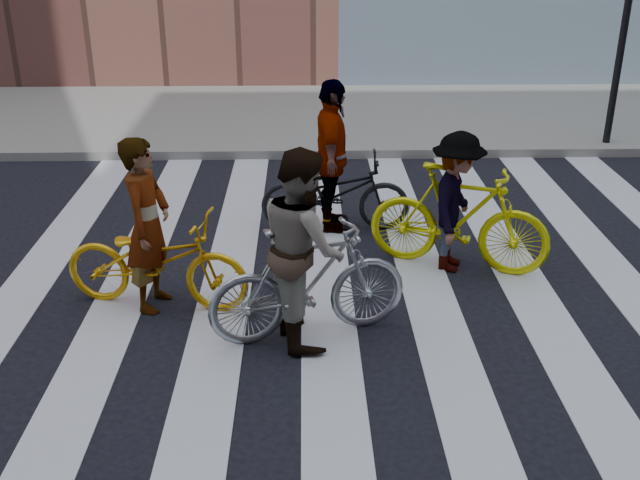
{
  "coord_description": "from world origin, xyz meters",
  "views": [
    {
      "loc": [
        -0.78,
        -6.89,
        3.81
      ],
      "look_at": [
        -0.62,
        0.3,
        0.62
      ],
      "focal_mm": 42.0,
      "sensor_mm": 36.0,
      "label": 1
    }
  ],
  "objects_px": {
    "rider_rear": "(331,157)",
    "bike_silver_mid": "(308,282)",
    "traffic_signal": "(629,14)",
    "bike_yellow_left": "(156,261)",
    "rider_right": "(456,202)",
    "bike_dark_rear": "(335,193)",
    "rider_left": "(148,225)",
    "rider_mid": "(303,247)",
    "bike_yellow_right": "(459,218)"
  },
  "relations": [
    {
      "from": "rider_mid",
      "to": "traffic_signal",
      "type": "bearing_deg",
      "value": -56.35
    },
    {
      "from": "bike_silver_mid",
      "to": "rider_rear",
      "type": "bearing_deg",
      "value": -21.71
    },
    {
      "from": "rider_mid",
      "to": "bike_silver_mid",
      "type": "bearing_deg",
      "value": -105.01
    },
    {
      "from": "bike_yellow_left",
      "to": "rider_mid",
      "type": "distance_m",
      "value": 1.7
    },
    {
      "from": "rider_mid",
      "to": "bike_yellow_left",
      "type": "bearing_deg",
      "value": 51.71
    },
    {
      "from": "bike_dark_rear",
      "to": "rider_right",
      "type": "distance_m",
      "value": 1.78
    },
    {
      "from": "bike_yellow_right",
      "to": "bike_dark_rear",
      "type": "relative_size",
      "value": 1.08
    },
    {
      "from": "bike_dark_rear",
      "to": "traffic_signal",
      "type": "bearing_deg",
      "value": -54.71
    },
    {
      "from": "bike_yellow_left",
      "to": "rider_rear",
      "type": "relative_size",
      "value": 1.0
    },
    {
      "from": "bike_yellow_right",
      "to": "traffic_signal",
      "type": "bearing_deg",
      "value": -17.26
    },
    {
      "from": "bike_dark_rear",
      "to": "rider_left",
      "type": "relative_size",
      "value": 1.04
    },
    {
      "from": "rider_left",
      "to": "rider_rear",
      "type": "relative_size",
      "value": 0.93
    },
    {
      "from": "traffic_signal",
      "to": "rider_mid",
      "type": "relative_size",
      "value": 1.75
    },
    {
      "from": "bike_yellow_left",
      "to": "bike_silver_mid",
      "type": "relative_size",
      "value": 1.01
    },
    {
      "from": "rider_right",
      "to": "rider_rear",
      "type": "xyz_separation_m",
      "value": [
        -1.35,
        1.17,
        0.17
      ]
    },
    {
      "from": "bike_yellow_left",
      "to": "rider_mid",
      "type": "bearing_deg",
      "value": -101.77
    },
    {
      "from": "rider_left",
      "to": "bike_yellow_left",
      "type": "bearing_deg",
      "value": -78.49
    },
    {
      "from": "rider_rear",
      "to": "bike_silver_mid",
      "type": "bearing_deg",
      "value": 174.3
    },
    {
      "from": "traffic_signal",
      "to": "bike_yellow_right",
      "type": "relative_size",
      "value": 1.62
    },
    {
      "from": "bike_dark_rear",
      "to": "rider_mid",
      "type": "distance_m",
      "value": 2.71
    },
    {
      "from": "bike_yellow_right",
      "to": "rider_left",
      "type": "distance_m",
      "value": 3.43
    },
    {
      "from": "bike_silver_mid",
      "to": "rider_mid",
      "type": "bearing_deg",
      "value": 74.99
    },
    {
      "from": "bike_dark_rear",
      "to": "bike_silver_mid",
      "type": "bearing_deg",
      "value": 173.24
    },
    {
      "from": "traffic_signal",
      "to": "rider_right",
      "type": "height_order",
      "value": "traffic_signal"
    },
    {
      "from": "bike_yellow_right",
      "to": "rider_right",
      "type": "relative_size",
      "value": 1.27
    },
    {
      "from": "rider_right",
      "to": "rider_rear",
      "type": "bearing_deg",
      "value": 69.64
    },
    {
      "from": "traffic_signal",
      "to": "rider_right",
      "type": "distance_m",
      "value": 5.83
    },
    {
      "from": "bike_dark_rear",
      "to": "rider_right",
      "type": "bearing_deg",
      "value": -130.97
    },
    {
      "from": "traffic_signal",
      "to": "bike_yellow_right",
      "type": "xyz_separation_m",
      "value": [
        -3.44,
        -4.44,
        -1.66
      ]
    },
    {
      "from": "traffic_signal",
      "to": "rider_mid",
      "type": "height_order",
      "value": "traffic_signal"
    },
    {
      "from": "bike_silver_mid",
      "to": "bike_dark_rear",
      "type": "height_order",
      "value": "bike_silver_mid"
    },
    {
      "from": "rider_left",
      "to": "rider_mid",
      "type": "bearing_deg",
      "value": -101.1
    },
    {
      "from": "bike_silver_mid",
      "to": "rider_rear",
      "type": "height_order",
      "value": "rider_rear"
    },
    {
      "from": "bike_yellow_left",
      "to": "rider_left",
      "type": "bearing_deg",
      "value": 101.51
    },
    {
      "from": "rider_mid",
      "to": "rider_right",
      "type": "distance_m",
      "value": 2.26
    },
    {
      "from": "bike_yellow_left",
      "to": "bike_dark_rear",
      "type": "xyz_separation_m",
      "value": [
        1.92,
        2.0,
        -0.02
      ]
    },
    {
      "from": "rider_left",
      "to": "bike_yellow_right",
      "type": "bearing_deg",
      "value": -64.51
    },
    {
      "from": "rider_mid",
      "to": "rider_right",
      "type": "xyz_separation_m",
      "value": [
        1.71,
        1.48,
        -0.14
      ]
    },
    {
      "from": "bike_yellow_left",
      "to": "bike_silver_mid",
      "type": "height_order",
      "value": "bike_silver_mid"
    },
    {
      "from": "rider_right",
      "to": "bike_dark_rear",
      "type": "bearing_deg",
      "value": 68.56
    },
    {
      "from": "traffic_signal",
      "to": "rider_rear",
      "type": "height_order",
      "value": "traffic_signal"
    },
    {
      "from": "bike_yellow_right",
      "to": "rider_right",
      "type": "xyz_separation_m",
      "value": [
        -0.05,
        0.0,
        0.19
      ]
    },
    {
      "from": "traffic_signal",
      "to": "bike_yellow_left",
      "type": "relative_size",
      "value": 1.7
    },
    {
      "from": "rider_right",
      "to": "rider_rear",
      "type": "distance_m",
      "value": 1.79
    },
    {
      "from": "bike_yellow_left",
      "to": "rider_right",
      "type": "height_order",
      "value": "rider_right"
    },
    {
      "from": "rider_mid",
      "to": "rider_rear",
      "type": "relative_size",
      "value": 0.97
    },
    {
      "from": "bike_dark_rear",
      "to": "rider_rear",
      "type": "bearing_deg",
      "value": 91.0
    },
    {
      "from": "bike_silver_mid",
      "to": "rider_left",
      "type": "xyz_separation_m",
      "value": [
        -1.61,
        0.65,
        0.33
      ]
    },
    {
      "from": "traffic_signal",
      "to": "bike_silver_mid",
      "type": "relative_size",
      "value": 1.72
    },
    {
      "from": "rider_mid",
      "to": "bike_yellow_right",
      "type": "bearing_deg",
      "value": -65.06
    }
  ]
}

